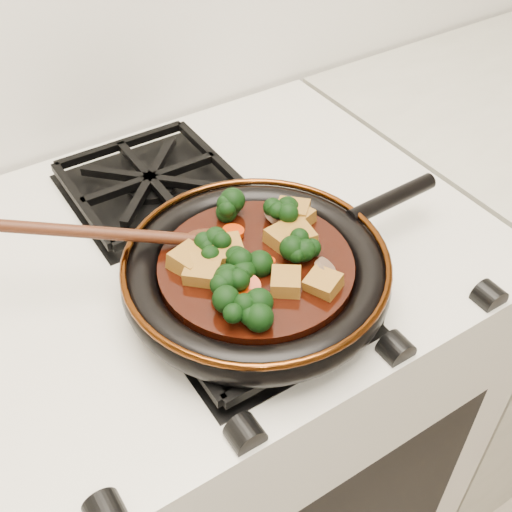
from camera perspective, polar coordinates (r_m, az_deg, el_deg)
stove at (r=1.21m, az=-3.82°, el=-15.00°), size 0.76×0.60×0.90m
burner_grate_front at (r=0.76m, az=-0.16°, el=-4.17°), size 0.23×0.23×0.03m
burner_grate_back at (r=0.95m, az=-9.33°, el=6.38°), size 0.23×0.23×0.03m
skillet at (r=0.76m, az=0.15°, el=-1.37°), size 0.44×0.32×0.05m
braising_sauce at (r=0.75m, az=-0.00°, el=-1.16°), size 0.23×0.23×0.02m
tofu_cube_0 at (r=0.77m, az=2.58°, el=1.66°), size 0.05×0.04×0.02m
tofu_cube_1 at (r=0.80m, az=3.68°, el=3.46°), size 0.04×0.04×0.02m
tofu_cube_2 at (r=0.75m, az=-2.77°, el=0.36°), size 0.05×0.05×0.02m
tofu_cube_3 at (r=0.81m, az=3.27°, el=3.92°), size 0.05×0.05×0.03m
tofu_cube_4 at (r=0.73m, az=-4.72°, el=-1.40°), size 0.06×0.05×0.02m
tofu_cube_5 at (r=0.72m, az=5.99°, el=-2.47°), size 0.05×0.05×0.03m
tofu_cube_6 at (r=0.74m, az=-6.01°, el=-0.37°), size 0.05×0.05×0.03m
tofu_cube_7 at (r=0.71m, az=2.67°, el=-2.35°), size 0.05×0.05×0.02m
tofu_cube_8 at (r=0.77m, az=3.84°, el=1.66°), size 0.04×0.05×0.03m
broccoli_floret_0 at (r=0.68m, az=-1.91°, el=-4.72°), size 0.08×0.09×0.07m
broccoli_floret_1 at (r=0.74m, az=4.32°, el=0.40°), size 0.08×0.09×0.07m
broccoli_floret_2 at (r=0.80m, az=-2.62°, el=3.99°), size 0.08×0.08×0.06m
broccoli_floret_3 at (r=0.71m, az=-2.91°, el=-2.23°), size 0.08×0.08×0.06m
broccoli_floret_4 at (r=0.80m, az=2.40°, el=3.88°), size 0.07×0.08×0.07m
broccoli_floret_5 at (r=0.75m, az=-4.04°, el=0.57°), size 0.07×0.07×0.06m
broccoli_floret_6 at (r=0.73m, az=-0.59°, el=-0.65°), size 0.08×0.08×0.06m
broccoli_floret_7 at (r=0.68m, az=-0.16°, el=-5.43°), size 0.08×0.07×0.06m
carrot_coin_0 at (r=0.71m, az=-0.68°, el=-2.73°), size 0.03×0.03×0.02m
carrot_coin_1 at (r=0.70m, az=-0.52°, el=-3.71°), size 0.03×0.03×0.01m
carrot_coin_2 at (r=0.78m, az=-2.04°, el=2.16°), size 0.03×0.03×0.01m
carrot_coin_3 at (r=0.74m, az=0.62°, el=-0.73°), size 0.03×0.03×0.02m
mushroom_slice_0 at (r=0.73m, az=6.30°, el=-1.21°), size 0.04×0.04×0.03m
mushroom_slice_1 at (r=0.80m, az=1.75°, el=3.65°), size 0.04×0.04×0.02m
mushroom_slice_2 at (r=0.69m, az=-0.83°, el=-4.94°), size 0.04×0.04×0.03m
wooden_spoon at (r=0.76m, az=-10.65°, el=1.80°), size 0.16×0.10×0.27m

